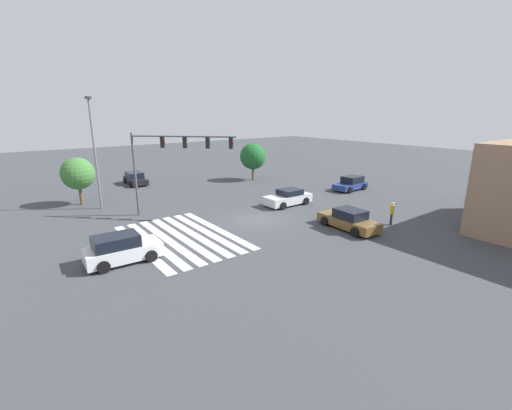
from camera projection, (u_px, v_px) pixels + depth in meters
name	position (u px, v px, depth m)	size (l,w,h in m)	color
ground_plane	(256.00, 220.00, 27.44)	(137.40, 137.40, 0.00)	#3D3F44
crosswalk_markings	(181.00, 237.00, 23.66)	(9.92, 6.30, 0.01)	silver
traffic_signal_mast	(171.00, 153.00, 26.95)	(6.10, 6.10, 6.79)	#47474C
car_0	(288.00, 198.00, 31.74)	(2.22, 4.58, 1.46)	silver
car_1	(349.00, 220.00, 25.21)	(4.86, 2.30, 1.51)	brown
car_2	(135.00, 178.00, 40.81)	(4.50, 2.30, 1.41)	black
car_3	(351.00, 184.00, 37.74)	(2.21, 4.25, 1.52)	navy
car_4	(121.00, 249.00, 19.59)	(2.21, 4.25, 1.66)	silver
pedestrian	(392.00, 212.00, 25.99)	(0.41, 0.41, 1.80)	#232842
street_light_pole_a	(94.00, 145.00, 29.14)	(0.80, 0.36, 9.60)	slate
tree_corner_a	(253.00, 156.00, 42.60)	(3.23, 3.23, 4.61)	brown
tree_corner_b	(78.00, 174.00, 31.22)	(2.93, 2.93, 4.40)	brown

